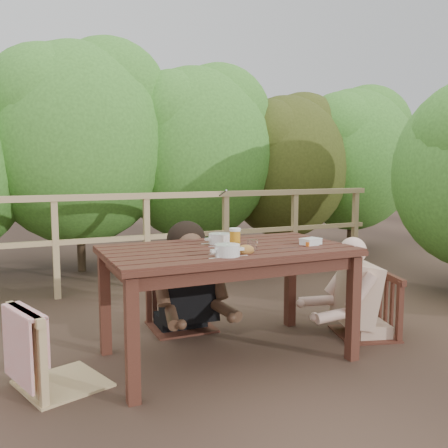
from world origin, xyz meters
name	(u,v)px	position (x,y,z in m)	size (l,w,h in m)	color
ground	(227,356)	(0.00, 0.00, 0.00)	(60.00, 60.00, 0.00)	#4A3428
table	(227,303)	(0.00, 0.00, 0.37)	(1.60, 0.90, 0.74)	#3E1E15
chair_left	(60,307)	(-1.06, 0.01, 0.47)	(0.47, 0.47, 0.94)	tan
chair_far	(181,268)	(-0.09, 0.69, 0.49)	(0.48, 0.48, 0.97)	#3E1E15
chair_right	(366,278)	(1.13, -0.04, 0.44)	(0.44, 0.44, 0.89)	#3E1E15
woman	(180,245)	(-0.09, 0.71, 0.66)	(0.53, 0.66, 1.33)	black
diner_right	(370,255)	(1.16, -0.04, 0.62)	(0.50, 0.62, 1.24)	tan
railing	(147,242)	(0.00, 2.00, 0.51)	(5.60, 0.10, 1.01)	tan
hedge_row	(150,117)	(0.40, 3.20, 1.90)	(6.60, 1.60, 3.80)	#3B7226
soup_near	(227,251)	(-0.13, -0.30, 0.78)	(0.25, 0.25, 0.08)	white
soup_far	(220,240)	(0.01, 0.14, 0.78)	(0.26, 0.26, 0.09)	white
bread_roll	(245,250)	(0.01, -0.25, 0.77)	(0.11, 0.09, 0.07)	#9A5C29
beer_glass	(235,239)	(0.04, -0.04, 0.81)	(0.07, 0.07, 0.14)	orange
tumbler	(252,246)	(0.10, -0.17, 0.78)	(0.07, 0.07, 0.08)	silver
butter_tub	(311,242)	(0.56, -0.14, 0.77)	(0.14, 0.10, 0.06)	white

